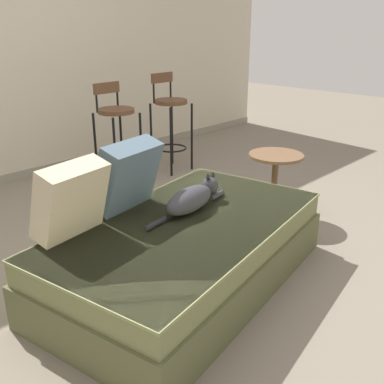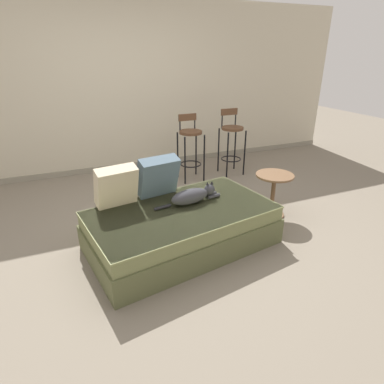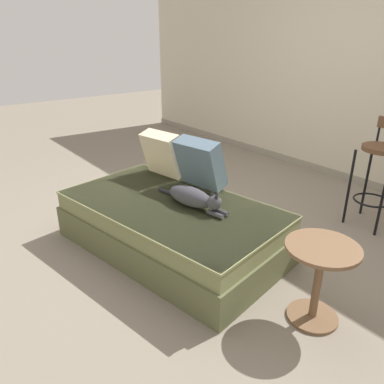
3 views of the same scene
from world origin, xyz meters
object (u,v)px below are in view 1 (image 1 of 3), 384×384
couch (187,252)px  side_table (275,176)px  throw_pillow_corner (71,200)px  bar_stool_near_window (116,127)px  cat (192,198)px  throw_pillow_middle (128,176)px  bar_stool_by_doorway (170,115)px

couch → side_table: side_table is taller
throw_pillow_corner → bar_stool_near_window: bar_stool_near_window is taller
cat → couch: bearing=-146.4°
throw_pillow_corner → side_table: size_ratio=0.83×
throw_pillow_middle → cat: (0.27, -0.29, -0.15)m
couch → throw_pillow_middle: 0.59m
cat → bar_stool_near_window: bearing=68.5°
throw_pillow_middle → cat: size_ratio=0.61×
cat → side_table: size_ratio=1.41×
couch → cat: size_ratio=2.65×
bar_stool_near_window → side_table: bar_stool_near_window is taller
couch → throw_pillow_corner: size_ratio=4.51×
throw_pillow_middle → couch: bearing=-73.9°
cat → bar_stool_by_doorway: 2.11m
cat → side_table: bearing=5.7°
side_table → throw_pillow_middle: bearing=172.4°
couch → cat: 0.34m
cat → bar_stool_by_doorway: bar_stool_by_doorway is taller
bar_stool_near_window → bar_stool_by_doorway: bar_stool_by_doorway is taller
couch → throw_pillow_middle: bearing=106.1°
cat → bar_stool_near_window: bar_stool_near_window is taller
bar_stool_by_doorway → side_table: size_ratio=1.94×
bar_stool_by_doorway → side_table: 1.55m
side_table → bar_stool_near_window: bearing=106.4°
couch → throw_pillow_middle: throw_pillow_middle is taller
couch → side_table: 1.27m
throw_pillow_corner → cat: size_ratio=0.59×
throw_pillow_corner → throw_pillow_middle: (0.45, 0.08, 0.01)m
throw_pillow_middle → cat: bearing=-46.9°
cat → bar_stool_near_window: size_ratio=0.75×
throw_pillow_corner → throw_pillow_middle: bearing=9.8°
cat → bar_stool_by_doorway: bearing=50.3°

